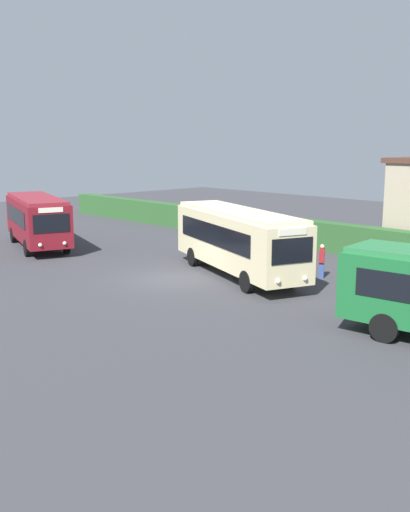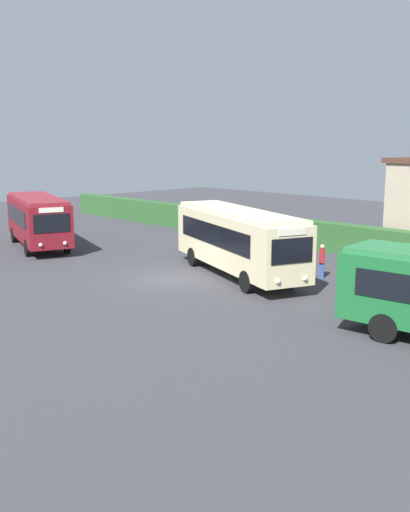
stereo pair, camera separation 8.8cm
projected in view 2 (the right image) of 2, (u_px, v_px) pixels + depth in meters
name	position (u px, v px, depth m)	size (l,w,h in m)	color
ground_plane	(170.00, 279.00, 28.72)	(82.69, 82.69, 0.00)	#38383D
bus_maroon	(38.00, 218.00, 36.96)	(9.02, 5.00, 3.22)	maroon
bus_cream	(238.00, 238.00, 29.07)	(10.29, 5.70, 3.32)	beige
person_left	(322.00, 260.00, 28.80)	(0.43, 0.48, 1.69)	#334C8C
hedge_row	(317.00, 235.00, 36.65)	(53.34, 1.09, 1.75)	#2B5729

